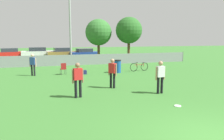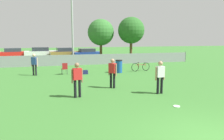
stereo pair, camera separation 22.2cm
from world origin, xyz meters
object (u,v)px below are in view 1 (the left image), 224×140
Objects in this scene: light_pole at (70,15)px; player_receiver_white at (160,75)px; trash_bin at (118,66)px; player_defender_red at (112,71)px; parked_car_white at (38,53)px; frisbee_disc at (178,106)px; parked_car_red at (9,53)px; spectator_in_blue at (33,63)px; tree_far_right at (129,30)px; folding_chair_sideline at (63,68)px; player_thrower_red at (78,78)px; parked_car_blue at (84,53)px; bicycle_sideline at (139,67)px; tree_near_pole at (98,32)px; gear_bag_sideline at (82,72)px; parked_car_tan at (62,53)px.

light_pole is 5.27× the size of player_receiver_white.
trash_bin is at bearing -65.78° from light_pole.
parked_car_white is at bearing 154.43° from player_defender_red.
player_receiver_white is at bearing 8.35° from player_defender_red.
parked_car_red is (-10.13, 25.48, 0.67)m from frisbee_disc.
spectator_in_blue is at bearing -178.82° from player_defender_red.
parked_car_white is at bearing 99.69° from player_receiver_white.
parked_car_white is (-0.22, 15.94, -0.23)m from spectator_in_blue.
tree_far_right is 5.92× the size of folding_chair_sideline.
tree_far_right is at bearing 50.52° from player_thrower_red.
player_defender_red is (-6.21, -13.65, -2.73)m from tree_far_right.
player_receiver_white reaches higher than parked_car_red.
player_receiver_white is 0.38× the size of parked_car_white.
player_receiver_white reaches higher than parked_car_blue.
parked_car_red reaches higher than bicycle_sideline.
player_receiver_white is at bearing -77.65° from light_pole.
tree_far_right is at bearing -20.10° from tree_near_pole.
spectator_in_blue reaches higher than bicycle_sideline.
tree_near_pole reaches higher than player_defender_red.
folding_chair_sideline is (-2.33, 5.42, -0.46)m from player_defender_red.
trash_bin is at bearing -116.37° from tree_far_right.
tree_near_pole is 12.11m from spectator_in_blue.
player_defender_red is 0.40× the size of parked_car_blue.
player_defender_red is 5.35m from gear_bag_sideline.
player_receiver_white is at bearing -76.70° from parked_car_white.
parked_car_blue is at bearing -24.15° from parked_car_white.
trash_bin is (-4.22, -8.52, -3.17)m from tree_far_right.
player_defender_red is at bearing -114.46° from tree_far_right.
player_receiver_white is (-0.74, -16.80, -2.50)m from tree_near_pole.
spectator_in_blue is (-3.50, -6.29, -4.22)m from light_pole.
bicycle_sideline is (4.04, 5.47, -0.61)m from player_defender_red.
parked_car_blue is at bearing 90.14° from frisbee_disc.
player_thrower_red reaches higher than parked_car_red.
folding_chair_sideline is (-5.03, -9.51, -2.96)m from tree_near_pole.
parked_car_tan is at bearing -104.91° from folding_chair_sideline.
tree_near_pole is 10.26m from trash_bin.
parked_car_white is (-6.73, 23.37, -0.25)m from player_receiver_white.
parked_car_blue is (3.92, 13.59, 0.15)m from folding_chair_sideline.
trash_bin reaches higher than bicycle_sideline.
tree_near_pole is 4.87× the size of trash_bin.
parked_car_white is at bearing 138.65° from tree_near_pole.
gear_bag_sideline is at bearing -88.80° from light_pole.
parked_car_tan is at bearing 129.48° from tree_near_pole.
player_defender_red is at bearing 130.03° from player_receiver_white.
parked_car_red reaches higher than parked_car_blue.
parked_car_red is at bearing 114.95° from gear_bag_sideline.
tree_near_pole is 19.24m from frisbee_disc.
bicycle_sideline is (-2.17, -8.18, -3.33)m from tree_far_right.
bicycle_sideline is at bearing -104.84° from tree_far_right.
light_pole is 16.85m from frisbee_disc.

